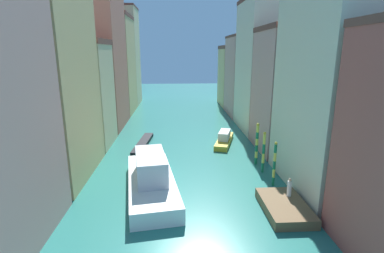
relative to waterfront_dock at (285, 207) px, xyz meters
name	(u,v)px	position (x,y,z in m)	size (l,w,h in m)	color
ground_plane	(182,143)	(-7.63, 18.33, -0.38)	(154.00, 154.00, 0.00)	#28756B
building_left_1	(50,65)	(-20.23, 8.35, 10.71)	(6.18, 11.58, 22.17)	#DBB77A
building_left_2	(85,94)	(-20.23, 18.38, 6.54)	(6.18, 7.90, 13.82)	beige
building_left_3	(102,60)	(-20.23, 28.65, 10.62)	(6.18, 11.83, 21.98)	#C6705B
building_left_4	(117,65)	(-20.23, 40.61, 9.29)	(6.18, 11.60, 19.31)	#DBB77A
building_left_5	(125,57)	(-20.23, 51.01, 10.72)	(6.18, 9.29, 22.19)	beige
building_right_1	(330,89)	(4.97, 4.45, 8.70)	(6.18, 12.01, 18.15)	beige
building_right_2	(284,90)	(4.97, 15.24, 7.26)	(6.18, 9.16, 15.27)	tan
building_right_3	(261,66)	(4.97, 25.63, 9.73)	(6.18, 11.62, 20.20)	beige
building_right_4	(244,76)	(4.97, 36.99, 7.26)	(6.18, 10.86, 15.27)	tan
building_right_5	(234,76)	(4.97, 47.56, 6.42)	(6.18, 10.07, 13.57)	#DBB77A
waterfront_dock	(285,207)	(0.00, 0.00, 0.00)	(3.28, 5.40, 0.77)	brown
person_on_dock	(289,188)	(0.71, 1.08, 1.11)	(0.36, 0.36, 1.58)	white
mooring_pole_0	(274,163)	(0.62, 4.70, 1.81)	(0.28, 0.28, 4.30)	#197247
mooring_pole_1	(264,152)	(0.52, 7.84, 1.86)	(0.31, 0.31, 4.38)	#197247
mooring_pole_2	(257,143)	(0.44, 10.16, 2.04)	(0.35, 0.35, 4.74)	#197247
vaporetto_white	(151,178)	(-10.77, 4.13, 0.86)	(5.78, 12.53, 3.54)	white
gondola_black	(143,144)	(-12.97, 17.57, -0.13)	(2.16, 9.01, 0.51)	black
motorboat_0	(224,139)	(-1.89, 17.83, 0.26)	(3.77, 7.50, 1.76)	gold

